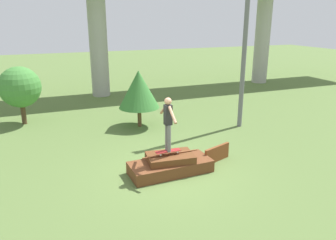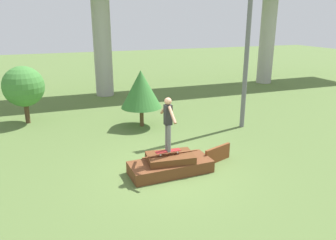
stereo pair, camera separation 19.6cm
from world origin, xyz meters
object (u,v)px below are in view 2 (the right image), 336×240
(skateboard, at_px, (168,151))
(tree_behind_left, at_px, (23,87))
(skater, at_px, (168,120))
(tree_behind_right, at_px, (141,89))
(utility_pole, at_px, (248,34))

(skateboard, xyz_separation_m, tree_behind_left, (-4.37, 7.18, 1.00))
(skater, height_order, tree_behind_left, tree_behind_left)
(skateboard, distance_m, skater, 1.02)
(tree_behind_left, bearing_deg, tree_behind_right, -25.46)
(skater, height_order, tree_behind_right, tree_behind_right)
(skateboard, xyz_separation_m, tree_behind_right, (0.53, 4.84, 0.98))
(skater, bearing_deg, tree_behind_left, 121.37)
(tree_behind_left, height_order, tree_behind_right, tree_behind_left)
(utility_pole, distance_m, tree_behind_right, 5.13)
(skater, bearing_deg, utility_pole, 33.67)
(skater, relative_size, utility_pole, 0.22)
(skater, xyz_separation_m, tree_behind_right, (0.53, 4.84, -0.04))
(tree_behind_right, bearing_deg, tree_behind_left, 154.54)
(skateboard, relative_size, tree_behind_left, 0.31)
(skateboard, distance_m, tree_behind_right, 4.97)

